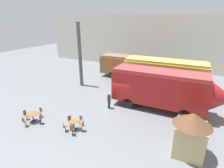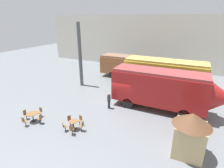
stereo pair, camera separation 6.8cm
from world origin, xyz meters
TOP-DOWN VIEW (x-y plane):
  - ground_plane at (0.00, 0.00)m, footprint 80.00×80.00m
  - backdrop_wall at (0.00, 15.44)m, footprint 44.00×0.15m
  - passenger_coach_wooden at (-1.54, 8.36)m, footprint 9.66×2.59m
  - passenger_coach_vintage at (3.47, 4.60)m, footprint 8.95×2.61m
  - streamlined_locomotive at (4.40, 0.59)m, footprint 10.57×2.66m
  - cafe_table_near at (-5.45, -6.36)m, footprint 0.96×0.96m
  - cafe_table_mid at (-1.56, -5.81)m, footprint 0.72×0.72m
  - cafe_chair_0 at (-5.47, -5.51)m, footprint 0.36×0.36m
  - cafe_chair_1 at (-6.31, -6.38)m, footprint 0.36×0.36m
  - cafe_chair_2 at (-5.43, -7.22)m, footprint 0.36×0.36m
  - cafe_chair_3 at (-4.60, -6.35)m, footprint 0.36×0.36m
  - cafe_chair_4 at (-0.84, -5.70)m, footprint 0.37×0.36m
  - cafe_chair_5 at (-1.44, -5.09)m, footprint 0.36×0.37m
  - cafe_chair_6 at (-2.21, -5.48)m, footprint 0.40×0.39m
  - cafe_chair_7 at (-2.08, -6.33)m, footprint 0.40×0.40m
  - cafe_chair_8 at (-1.23, -6.47)m, footprint 0.39×0.40m
  - visitor_person at (-0.61, -1.42)m, footprint 0.34×0.34m
  - ticket_kiosk at (6.77, -4.82)m, footprint 2.34×2.34m
  - support_pillar at (-6.77, 2.80)m, footprint 0.44×0.44m

SIDE VIEW (x-z plane):
  - ground_plane at x=0.00m, z-range 0.00..0.00m
  - cafe_chair_0 at x=-5.47m, z-range 0.07..0.94m
  - cafe_chair_1 at x=-6.31m, z-range 0.07..0.94m
  - cafe_chair_2 at x=-5.43m, z-range 0.07..0.94m
  - cafe_chair_3 at x=-4.60m, z-range 0.07..0.94m
  - cafe_chair_4 at x=-0.84m, z-range 0.07..0.94m
  - cafe_chair_5 at x=-1.44m, z-range 0.07..0.94m
  - cafe_chair_6 at x=-2.21m, z-range 0.07..0.94m
  - cafe_chair_7 at x=-2.08m, z-range 0.07..0.94m
  - cafe_chair_8 at x=-1.23m, z-range 0.07..0.94m
  - cafe_table_mid at x=-1.56m, z-range 0.17..0.92m
  - cafe_table_near at x=-5.45m, z-range 0.24..0.99m
  - visitor_person at x=-0.61m, z-range 0.07..1.71m
  - ticket_kiosk at x=6.77m, z-range 0.17..3.17m
  - passenger_coach_wooden at x=-1.54m, z-range 0.29..3.56m
  - streamlined_locomotive at x=4.40m, z-range 0.31..4.17m
  - passenger_coach_vintage at x=3.47m, z-range 0.40..4.40m
  - support_pillar at x=-6.77m, z-range 0.00..8.00m
  - backdrop_wall at x=0.00m, z-range 0.00..9.00m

